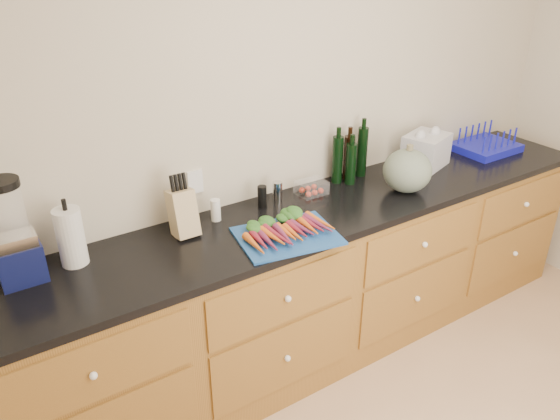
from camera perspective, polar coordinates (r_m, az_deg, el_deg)
wall_back at (r=3.00m, az=1.14°, el=8.85°), size 4.10×0.05×2.60m
cabinets at (r=3.14m, az=4.41°, el=-7.67°), size 3.60×0.64×0.90m
countertop at (r=2.91m, az=4.68°, el=-0.00°), size 3.64×0.62×0.04m
cutting_board at (r=2.60m, az=0.76°, el=-2.73°), size 0.52×0.43×0.01m
carrots at (r=2.61m, az=0.37°, el=-1.90°), size 0.41×0.28×0.05m
squash at (r=3.10m, az=13.16°, el=4.02°), size 0.27×0.27×0.24m
blender_appliance at (r=2.45m, az=-26.06°, el=-2.61°), size 0.18×0.18×0.45m
paper_towel at (r=2.51m, az=-21.03°, el=-2.66°), size 0.12×0.12×0.26m
knife_block at (r=2.62m, az=-10.12°, el=-0.29°), size 0.11×0.11×0.23m
grinder_salt at (r=2.75m, az=-6.74°, el=-0.00°), size 0.05×0.05×0.11m
grinder_pepper at (r=2.86m, az=-1.88°, el=1.41°), size 0.05×0.05×0.12m
canister_chrome at (r=2.91m, az=-0.27°, el=1.86°), size 0.05×0.05×0.12m
tomato_box at (r=3.02m, az=3.30°, el=2.35°), size 0.16×0.13×0.07m
bottles at (r=3.19m, az=7.33°, el=5.42°), size 0.25×0.13×0.29m
grocery_bag at (r=3.49m, az=15.00°, el=6.05°), size 0.32×0.29×0.20m
dish_rack at (r=3.89m, az=20.69°, el=6.37°), size 0.39×0.31×0.16m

